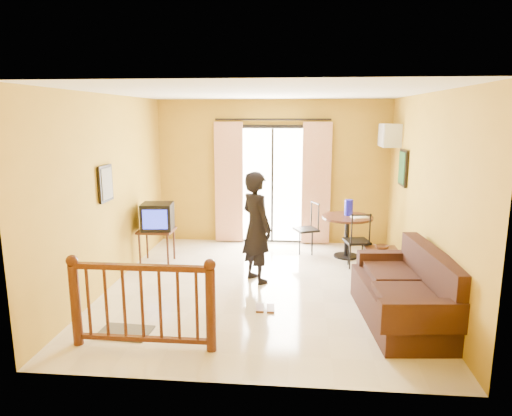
# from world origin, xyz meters

# --- Properties ---
(ground) EXTENTS (5.00, 5.00, 0.00)m
(ground) POSITION_xyz_m (0.00, 0.00, 0.00)
(ground) COLOR beige
(ground) RESTS_ON ground
(room_shell) EXTENTS (5.00, 5.00, 5.00)m
(room_shell) POSITION_xyz_m (0.00, 0.00, 1.70)
(room_shell) COLOR white
(room_shell) RESTS_ON ground
(balcony_door) EXTENTS (2.25, 0.14, 2.46)m
(balcony_door) POSITION_xyz_m (0.00, 2.43, 1.19)
(balcony_door) COLOR black
(balcony_door) RESTS_ON ground
(tv_table) EXTENTS (0.58, 0.48, 0.58)m
(tv_table) POSITION_xyz_m (-1.90, 1.01, 0.50)
(tv_table) COLOR black
(tv_table) RESTS_ON ground
(television) EXTENTS (0.56, 0.52, 0.46)m
(television) POSITION_xyz_m (-1.87, 1.00, 0.81)
(television) COLOR black
(television) RESTS_ON tv_table
(picture_left) EXTENTS (0.05, 0.42, 0.52)m
(picture_left) POSITION_xyz_m (-2.22, -0.20, 1.55)
(picture_left) COLOR black
(picture_left) RESTS_ON room_shell
(dining_table) EXTENTS (0.90, 0.90, 0.75)m
(dining_table) POSITION_xyz_m (1.38, 1.61, 0.59)
(dining_table) COLOR black
(dining_table) RESTS_ON ground
(water_jug) EXTENTS (0.15, 0.15, 0.28)m
(water_jug) POSITION_xyz_m (1.41, 1.70, 0.89)
(water_jug) COLOR #1716CE
(water_jug) RESTS_ON dining_table
(serving_tray) EXTENTS (0.32, 0.27, 0.02)m
(serving_tray) POSITION_xyz_m (1.58, 1.51, 0.76)
(serving_tray) COLOR white
(serving_tray) RESTS_ON dining_table
(dining_chairs) EXTENTS (1.32, 1.22, 0.95)m
(dining_chairs) POSITION_xyz_m (1.08, 1.40, 0.00)
(dining_chairs) COLOR black
(dining_chairs) RESTS_ON ground
(air_conditioner) EXTENTS (0.31, 0.60, 0.40)m
(air_conditioner) POSITION_xyz_m (2.09, 1.95, 2.15)
(air_conditioner) COLOR silver
(air_conditioner) RESTS_ON room_shell
(botanical_print) EXTENTS (0.05, 0.50, 0.60)m
(botanical_print) POSITION_xyz_m (2.22, 1.30, 1.65)
(botanical_print) COLOR black
(botanical_print) RESTS_ON room_shell
(coffee_table) EXTENTS (0.51, 0.91, 0.41)m
(coffee_table) POSITION_xyz_m (1.85, 0.57, 0.27)
(coffee_table) COLOR black
(coffee_table) RESTS_ON ground
(bowl) EXTENTS (0.23, 0.23, 0.07)m
(bowl) POSITION_xyz_m (1.85, 0.76, 0.44)
(bowl) COLOR #53321C
(bowl) RESTS_ON coffee_table
(sofa) EXTENTS (1.05, 1.99, 0.92)m
(sofa) POSITION_xyz_m (1.86, -0.98, 0.34)
(sofa) COLOR #321813
(sofa) RESTS_ON ground
(standing_person) EXTENTS (0.71, 0.73, 1.69)m
(standing_person) POSITION_xyz_m (-0.11, 0.27, 0.84)
(standing_person) COLOR black
(standing_person) RESTS_ON ground
(stair_balustrade) EXTENTS (1.63, 0.13, 1.04)m
(stair_balustrade) POSITION_xyz_m (-1.15, -1.90, 0.56)
(stair_balustrade) COLOR #471E0F
(stair_balustrade) RESTS_ON ground
(doormat) EXTENTS (0.62, 0.43, 0.02)m
(doormat) POSITION_xyz_m (-1.49, -1.60, 0.01)
(doormat) COLOR #555044
(doormat) RESTS_ON ground
(sandals) EXTENTS (0.26, 0.26, 0.03)m
(sandals) POSITION_xyz_m (0.10, -0.79, 0.01)
(sandals) COLOR #53321C
(sandals) RESTS_ON ground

